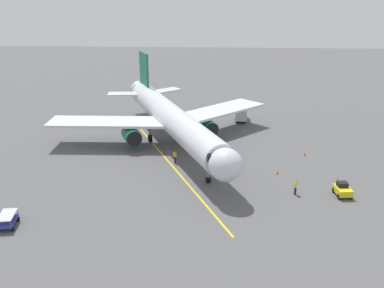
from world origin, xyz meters
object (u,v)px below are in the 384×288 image
at_px(baggage_cart_starboard_side, 169,116).
at_px(safety_cone_nose_right, 305,154).
at_px(ground_crew_loader, 175,157).
at_px(tug_near_nose, 343,190).
at_px(airplane, 172,119).
at_px(ground_crew_marshaller, 296,187).
at_px(baggage_cart_rear_apron, 8,220).
at_px(safety_cone_wing_port, 338,180).
at_px(ground_crew_wing_walker, 226,150).
at_px(box_truck_portside, 241,112).
at_px(safety_cone_nose_left, 277,172).

bearing_deg(baggage_cart_starboard_side, safety_cone_nose_right, 140.87).
xyz_separation_m(ground_crew_loader, tug_near_nose, (-19.38, 8.42, -0.18)).
xyz_separation_m(airplane, ground_crew_marshaller, (-15.28, 15.22, -3.12)).
bearing_deg(baggage_cart_rear_apron, safety_cone_wing_port, -160.42).
xyz_separation_m(ground_crew_wing_walker, safety_cone_nose_right, (-10.71, -0.80, -0.61)).
bearing_deg(ground_crew_marshaller, baggage_cart_starboard_side, -58.99).
xyz_separation_m(ground_crew_loader, box_truck_portside, (-9.46, -20.44, 0.50)).
height_order(baggage_cart_starboard_side, safety_cone_nose_left, baggage_cart_starboard_side).
xyz_separation_m(baggage_cart_rear_apron, safety_cone_nose_left, (-27.49, -14.08, -0.38)).
distance_m(ground_crew_marshaller, ground_crew_wing_walker, 13.50).
height_order(tug_near_nose, safety_cone_nose_left, tug_near_nose).
height_order(box_truck_portside, baggage_cart_rear_apron, box_truck_portside).
distance_m(ground_crew_wing_walker, baggage_cart_starboard_side, 20.04).
distance_m(ground_crew_wing_walker, box_truck_portside, 17.87).
xyz_separation_m(ground_crew_marshaller, baggage_cart_rear_apron, (28.75, 8.58, -0.23)).
bearing_deg(box_truck_portside, ground_crew_loader, 65.17).
height_order(ground_crew_marshaller, safety_cone_wing_port, ground_crew_marshaller).
xyz_separation_m(airplane, box_truck_portside, (-10.52, -13.68, -2.62)).
distance_m(box_truck_portside, safety_cone_nose_right, 18.68).
height_order(airplane, ground_crew_marshaller, airplane).
distance_m(box_truck_portside, baggage_cart_rear_apron, 44.50).
height_order(ground_crew_loader, safety_cone_wing_port, ground_crew_loader).
distance_m(ground_crew_loader, safety_cone_wing_port, 20.37).
xyz_separation_m(baggage_cart_rear_apron, safety_cone_nose_right, (-31.98, -20.62, -0.38)).
bearing_deg(ground_crew_loader, baggage_cart_starboard_side, -81.45).
relative_size(baggage_cart_rear_apron, safety_cone_nose_left, 5.08).
bearing_deg(safety_cone_wing_port, baggage_cart_rear_apron, 19.58).
xyz_separation_m(box_truck_portside, safety_cone_nose_left, (-3.50, 23.40, -1.11)).
bearing_deg(airplane, box_truck_portside, -127.56).
bearing_deg(box_truck_portside, safety_cone_wing_port, 112.22).
bearing_deg(safety_cone_wing_port, airplane, -29.07).
xyz_separation_m(ground_crew_loader, safety_cone_nose_right, (-17.45, -3.59, -0.61)).
bearing_deg(ground_crew_wing_walker, box_truck_portside, -98.74).
bearing_deg(airplane, ground_crew_wing_walker, 153.04).
distance_m(ground_crew_marshaller, ground_crew_loader, 16.54).
bearing_deg(safety_cone_nose_left, ground_crew_marshaller, 102.88).
height_order(ground_crew_loader, baggage_cart_starboard_side, ground_crew_loader).
bearing_deg(ground_crew_loader, box_truck_portside, -114.83).
xyz_separation_m(ground_crew_marshaller, safety_cone_nose_right, (-3.23, -12.05, -0.61)).
bearing_deg(safety_cone_nose_left, baggage_cart_rear_apron, 27.11).
height_order(ground_crew_wing_walker, baggage_cart_starboard_side, ground_crew_wing_walker).
bearing_deg(box_truck_portside, baggage_cart_rear_apron, 57.37).
bearing_deg(ground_crew_loader, tug_near_nose, 156.53).
xyz_separation_m(ground_crew_marshaller, ground_crew_wing_walker, (7.47, -11.25, 0.00)).
xyz_separation_m(ground_crew_marshaller, safety_cone_wing_port, (-5.56, -3.63, -0.61)).
xyz_separation_m(ground_crew_wing_walker, safety_cone_wing_port, (-13.04, 7.62, -0.61)).
relative_size(tug_near_nose, safety_cone_nose_left, 4.46).
height_order(airplane, baggage_cart_starboard_side, airplane).
height_order(ground_crew_wing_walker, tug_near_nose, ground_crew_wing_walker).
xyz_separation_m(box_truck_portside, baggage_cart_starboard_side, (12.51, 0.17, -0.73)).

